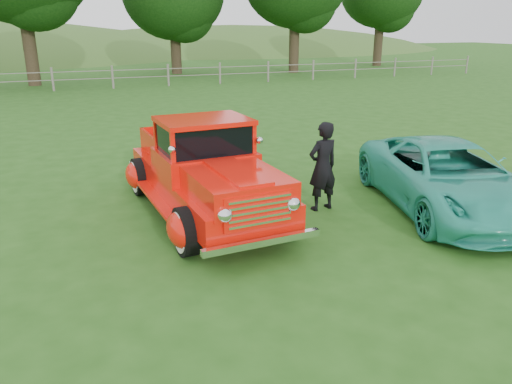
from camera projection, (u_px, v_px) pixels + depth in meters
name	position (u px, v px, depth m)	size (l,w,h in m)	color
ground	(268.00, 260.00, 7.39)	(140.00, 140.00, 0.00)	#235015
distant_hills	(50.00, 92.00, 60.07)	(116.00, 60.00, 18.00)	#396224
fence_line	(113.00, 77.00, 26.66)	(48.00, 0.12, 1.20)	slate
red_pickup	(204.00, 172.00, 8.93)	(2.48, 5.09, 1.78)	black
teal_sedan	(447.00, 177.00, 9.20)	(2.10, 4.55, 1.26)	teal
man	(323.00, 166.00, 9.15)	(0.61, 0.40, 1.66)	black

